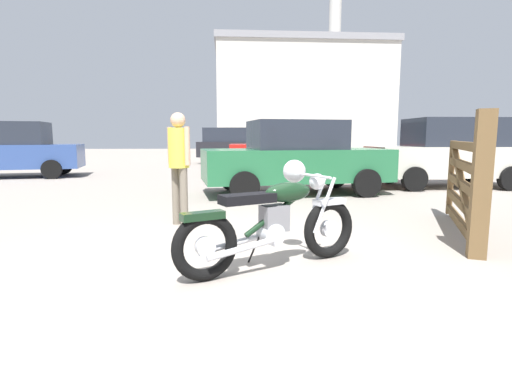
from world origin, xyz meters
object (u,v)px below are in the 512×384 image
(silver_sedan_mid, at_px, (13,149))
(red_hatchback_near, at_px, (295,158))
(blue_hatchback_right, at_px, (245,144))
(timber_gate, at_px, (466,184))
(bystander, at_px, (179,157))
(dark_sedan_left, at_px, (290,148))
(white_estate_far, at_px, (450,152))
(vintage_motorcycle, at_px, (276,219))

(silver_sedan_mid, height_order, red_hatchback_near, silver_sedan_mid)
(blue_hatchback_right, relative_size, red_hatchback_near, 1.11)
(timber_gate, xyz_separation_m, red_hatchback_near, (-1.59, 4.18, 0.13))
(bystander, bearing_deg, silver_sedan_mid, -97.53)
(timber_gate, distance_m, blue_hatchback_right, 15.14)
(dark_sedan_left, height_order, white_estate_far, same)
(blue_hatchback_right, bearing_deg, timber_gate, -72.21)
(dark_sedan_left, height_order, silver_sedan_mid, same)
(white_estate_far, xyz_separation_m, blue_hatchback_right, (-5.12, 9.70, 0.02))
(bystander, relative_size, silver_sedan_mid, 0.40)
(silver_sedan_mid, distance_m, red_hatchback_near, 9.51)
(timber_gate, xyz_separation_m, bystander, (-3.79, 0.97, 0.32))
(dark_sedan_left, distance_m, red_hatchback_near, 4.50)
(white_estate_far, bearing_deg, bystander, 33.70)
(silver_sedan_mid, bearing_deg, red_hatchback_near, -37.61)
(white_estate_far, bearing_deg, vintage_motorcycle, 50.51)
(bystander, bearing_deg, timber_gate, 117.65)
(dark_sedan_left, bearing_deg, red_hatchback_near, 85.25)
(red_hatchback_near, bearing_deg, white_estate_far, -175.17)
(vintage_motorcycle, xyz_separation_m, blue_hatchback_right, (0.08, 15.97, 0.45))
(timber_gate, bearing_deg, bystander, 97.64)
(timber_gate, height_order, dark_sedan_left, dark_sedan_left)
(bystander, bearing_deg, dark_sedan_left, -157.34)
(dark_sedan_left, distance_m, silver_sedan_mid, 9.02)
(dark_sedan_left, relative_size, white_estate_far, 1.01)
(white_estate_far, xyz_separation_m, red_hatchback_near, (-4.22, -1.05, -0.08))
(bystander, bearing_deg, blue_hatchback_right, -143.35)
(bystander, relative_size, red_hatchback_near, 0.38)
(timber_gate, relative_size, blue_hatchback_right, 0.49)
(dark_sedan_left, height_order, red_hatchback_near, dark_sedan_left)
(vintage_motorcycle, height_order, silver_sedan_mid, silver_sedan_mid)
(timber_gate, xyz_separation_m, blue_hatchback_right, (-2.49, 14.93, 0.24))
(vintage_motorcycle, xyz_separation_m, dark_sedan_left, (1.47, 9.70, 0.43))
(timber_gate, height_order, silver_sedan_mid, silver_sedan_mid)
(timber_gate, relative_size, red_hatchback_near, 0.54)
(red_hatchback_near, bearing_deg, dark_sedan_left, -105.34)
(white_estate_far, bearing_deg, red_hatchback_near, 14.12)
(timber_gate, bearing_deg, red_hatchback_near, 42.80)
(silver_sedan_mid, relative_size, blue_hatchback_right, 0.85)
(silver_sedan_mid, distance_m, blue_hatchback_right, 10.05)
(bystander, xyz_separation_m, silver_sedan_mid, (-6.32, 7.41, -0.10))
(vintage_motorcycle, relative_size, timber_gate, 0.79)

